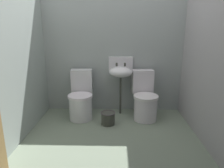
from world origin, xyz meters
TOP-DOWN VIEW (x-y plane):
  - ground_plane at (0.00, 0.00)m, footprint 2.81×2.45m
  - wall_back at (0.00, 1.08)m, footprint 2.81×0.10m
  - wall_left at (-1.26, 0.10)m, footprint 0.10×2.25m
  - wall_right at (1.26, 0.10)m, footprint 0.10×2.25m
  - toilet_left at (-0.53, 0.68)m, footprint 0.42×0.61m
  - toilet_right at (0.53, 0.68)m, footprint 0.44×0.62m
  - sink at (0.13, 0.86)m, footprint 0.42×0.35m
  - bucket at (-0.07, 0.40)m, footprint 0.23×0.23m

SIDE VIEW (x-z plane):
  - ground_plane at x=0.00m, z-range -0.08..0.00m
  - bucket at x=-0.07m, z-range 0.00..0.21m
  - toilet_left at x=-0.53m, z-range -0.07..0.71m
  - toilet_right at x=0.53m, z-range -0.07..0.71m
  - sink at x=0.13m, z-range 0.26..1.25m
  - wall_back at x=0.00m, z-range 0.00..2.28m
  - wall_left at x=-1.26m, z-range 0.00..2.28m
  - wall_right at x=1.26m, z-range 0.00..2.28m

